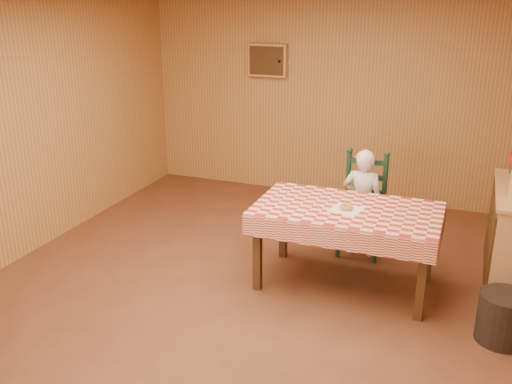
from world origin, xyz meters
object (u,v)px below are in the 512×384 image
Objects in this scene: dining_table at (347,216)px; ladder_chair at (363,206)px; storage_bin at (504,318)px; seated_child at (362,203)px.

ladder_chair is at bearing 90.00° from dining_table.
seated_child is at bearing 139.23° from storage_bin.
ladder_chair reaches higher than dining_table.
dining_table is at bearing -90.00° from ladder_chair.
ladder_chair is at bearing -90.00° from seated_child.
storage_bin is at bearing 139.23° from seated_child.
dining_table is 4.15× the size of storage_bin.
storage_bin is (1.36, -0.44, -0.49)m from dining_table.
seated_child is 2.82× the size of storage_bin.
ladder_chair reaches higher than storage_bin.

